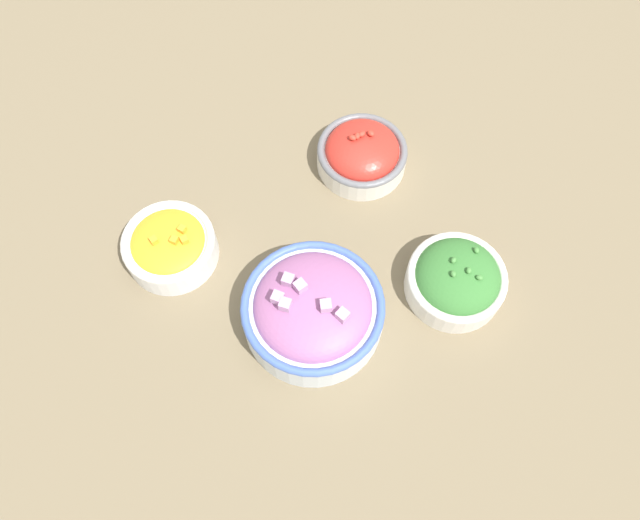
{
  "coord_description": "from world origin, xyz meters",
  "views": [
    {
      "loc": [
        -0.24,
        -0.31,
        0.85
      ],
      "look_at": [
        0.0,
        0.0,
        0.03
      ],
      "focal_mm": 35.0,
      "sensor_mm": 36.0,
      "label": 1
    }
  ],
  "objects": [
    {
      "name": "bowl_squash",
      "position": [
        -0.16,
        0.16,
        0.03
      ],
      "size": [
        0.14,
        0.14,
        0.06
      ],
      "color": "white",
      "rests_on": "ground_plane"
    },
    {
      "name": "bowl_cherry_tomatoes",
      "position": [
        0.17,
        0.11,
        0.03
      ],
      "size": [
        0.14,
        0.14,
        0.07
      ],
      "color": "silver",
      "rests_on": "ground_plane"
    },
    {
      "name": "bowl_red_onion",
      "position": [
        -0.06,
        -0.06,
        0.04
      ],
      "size": [
        0.2,
        0.2,
        0.09
      ],
      "color": "silver",
      "rests_on": "ground_plane"
    },
    {
      "name": "ground_plane",
      "position": [
        0.0,
        0.0,
        0.0
      ],
      "size": [
        3.0,
        3.0,
        0.0
      ],
      "primitive_type": "plane",
      "color": "#75664C"
    },
    {
      "name": "bowl_broccoli",
      "position": [
        0.14,
        -0.15,
        0.03
      ],
      "size": [
        0.14,
        0.14,
        0.08
      ],
      "color": "silver",
      "rests_on": "ground_plane"
    }
  ]
}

